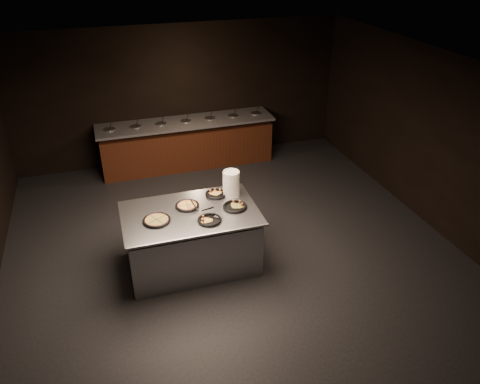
% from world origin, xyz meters
% --- Properties ---
extents(room, '(7.02, 8.02, 2.92)m').
position_xyz_m(room, '(0.00, 0.00, 1.45)').
color(room, black).
rests_on(room, ground).
extents(salad_bar, '(3.70, 0.83, 1.18)m').
position_xyz_m(salad_bar, '(0.00, 3.56, 0.44)').
color(salad_bar, '#4E2512').
rests_on(salad_bar, ground).
extents(serving_counter, '(1.97, 1.27, 0.94)m').
position_xyz_m(serving_counter, '(-0.68, 0.12, 0.45)').
color(serving_counter, '#B7BABF').
rests_on(serving_counter, ground).
extents(plate_stack, '(0.26, 0.26, 0.39)m').
position_xyz_m(plate_stack, '(0.04, 0.43, 1.13)').
color(plate_stack, white).
rests_on(plate_stack, serving_counter).
extents(pan_veggie_whole, '(0.39, 0.39, 0.04)m').
position_xyz_m(pan_veggie_whole, '(-1.17, 0.03, 0.96)').
color(pan_veggie_whole, black).
rests_on(pan_veggie_whole, serving_counter).
extents(pan_cheese_whole, '(0.35, 0.35, 0.04)m').
position_xyz_m(pan_cheese_whole, '(-0.68, 0.29, 0.96)').
color(pan_cheese_whole, black).
rests_on(pan_cheese_whole, serving_counter).
extents(pan_cheese_slices_a, '(0.33, 0.33, 0.04)m').
position_xyz_m(pan_cheese_slices_a, '(-0.19, 0.49, 0.96)').
color(pan_cheese_slices_a, black).
rests_on(pan_cheese_slices_a, serving_counter).
extents(pan_cheese_slices_b, '(0.34, 0.34, 0.04)m').
position_xyz_m(pan_cheese_slices_b, '(-0.46, -0.19, 0.96)').
color(pan_cheese_slices_b, black).
rests_on(pan_cheese_slices_b, serving_counter).
extents(pan_veggie_slices, '(0.36, 0.36, 0.04)m').
position_xyz_m(pan_veggie_slices, '(-0.02, 0.05, 0.96)').
color(pan_veggie_slices, black).
rests_on(pan_veggie_slices, serving_counter).
extents(server_left, '(0.19, 0.30, 0.16)m').
position_xyz_m(server_left, '(-0.63, 0.17, 1.01)').
color(server_left, '#B7BABF').
rests_on(server_left, serving_counter).
extents(server_right, '(0.28, 0.26, 0.17)m').
position_xyz_m(server_right, '(-0.41, -0.07, 1.02)').
color(server_right, '#B7BABF').
rests_on(server_right, serving_counter).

